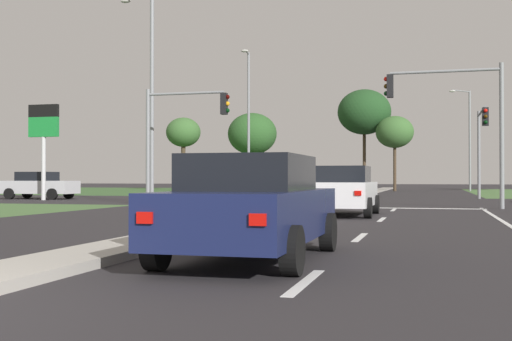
{
  "coord_description": "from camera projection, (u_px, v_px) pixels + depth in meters",
  "views": [
    {
      "loc": [
        4.94,
        -4.11,
        1.22
      ],
      "look_at": [
        -4.48,
        30.79,
        1.64
      ],
      "focal_mm": 45.95,
      "sensor_mm": 36.0,
      "label": 1
    }
  ],
  "objects": [
    {
      "name": "treeline_second",
      "position": [
        252.0,
        134.0,
        62.2
      ],
      "size": [
        4.66,
        4.66,
        7.41
      ],
      "color": "#423323",
      "rests_on": "ground"
    },
    {
      "name": "car_silver_fifth",
      "position": [
        39.0,
        185.0,
        38.15
      ],
      "size": [
        4.41,
        1.94,
        1.59
      ],
      "rotation": [
        0.0,
        0.0,
        -1.57
      ],
      "color": "#B7B7BC",
      "rests_on": "ground"
    },
    {
      "name": "car_navy_seventh",
      "position": [
        252.0,
        207.0,
        9.76
      ],
      "size": [
        2.05,
        4.57,
        1.56
      ],
      "color": "#161E47",
      "rests_on": "ground"
    },
    {
      "name": "crosswalk_bar_fourth",
      "position": [
        254.0,
        205.0,
        29.96
      ],
      "size": [
        0.7,
        2.8,
        0.01
      ],
      "primitive_type": "cube",
      "color": "silver",
      "rests_on": "ground"
    },
    {
      "name": "crosswalk_bar_seventh",
      "position": [
        329.0,
        205.0,
        29.06
      ],
      "size": [
        0.7,
        2.8,
        0.01
      ],
      "primitive_type": "cube",
      "color": "silver",
      "rests_on": "ground"
    },
    {
      "name": "crosswalk_bar_fifth",
      "position": [
        279.0,
        205.0,
        29.66
      ],
      "size": [
        0.7,
        2.8,
        0.01
      ],
      "primitive_type": "cube",
      "color": "silver",
      "rests_on": "ground"
    },
    {
      "name": "stop_bar_near",
      "position": [
        403.0,
        208.0,
        26.46
      ],
      "size": [
        6.4,
        0.5,
        0.01
      ],
      "primitive_type": "cube",
      "color": "silver",
      "rests_on": "ground"
    },
    {
      "name": "street_lamp_second",
      "position": [
        149.0,
        84.0,
        32.25
      ],
      "size": [
        2.37,
        1.4,
        10.58
      ],
      "color": "gray",
      "rests_on": "ground"
    },
    {
      "name": "pedestrian_at_median",
      "position": [
        357.0,
        177.0,
        44.6
      ],
      "size": [
        0.34,
        0.34,
        1.85
      ],
      "rotation": [
        0.0,
        0.0,
        1.39
      ],
      "color": "#232833",
      "rests_on": "median_island_far"
    },
    {
      "name": "traffic_signal_near_right",
      "position": [
        458.0,
        109.0,
        26.33
      ],
      "size": [
        4.69,
        0.32,
        5.8
      ],
      "color": "gray",
      "rests_on": "ground"
    },
    {
      "name": "traffic_signal_near_left",
      "position": [
        178.0,
        125.0,
        29.48
      ],
      "size": [
        4.0,
        0.32,
        5.28
      ],
      "color": "gray",
      "rests_on": "ground"
    },
    {
      "name": "ground_plane",
      "position": [
        335.0,
        201.0,
        34.21
      ],
      "size": [
        200.0,
        200.0,
        0.0
      ],
      "primitive_type": "plane",
      "color": "#282628"
    },
    {
      "name": "crosswalk_bar_third",
      "position": [
        230.0,
        204.0,
        30.25
      ],
      "size": [
        0.7,
        2.8,
        0.01
      ],
      "primitive_type": "cube",
      "color": "silver",
      "rests_on": "ground"
    },
    {
      "name": "treeline_near",
      "position": [
        183.0,
        133.0,
        69.02
      ],
      "size": [
        3.64,
        3.64,
        7.61
      ],
      "color": "#423323",
      "rests_on": "ground"
    },
    {
      "name": "street_lamp_fourth",
      "position": [
        468.0,
        135.0,
        61.33
      ],
      "size": [
        1.99,
        1.97,
        9.44
      ],
      "color": "gray",
      "rests_on": "ground"
    },
    {
      "name": "traffic_signal_far_right",
      "position": [
        481.0,
        135.0,
        36.7
      ],
      "size": [
        0.32,
        5.28,
        5.18
      ],
      "color": "gray",
      "rests_on": "ground"
    },
    {
      "name": "crosswalk_bar_near",
      "position": [
        184.0,
        204.0,
        30.85
      ],
      "size": [
        0.7,
        2.8,
        0.01
      ],
      "primitive_type": "cube",
      "color": "silver",
      "rests_on": "ground"
    },
    {
      "name": "grass_verge_far_left",
      "position": [
        113.0,
        190.0,
        64.5
      ],
      "size": [
        35.0,
        35.0,
        0.01
      ],
      "primitive_type": "cube",
      "color": "#385B2D",
      "rests_on": "ground"
    },
    {
      "name": "car_white_near",
      "position": [
        344.0,
        190.0,
        21.35
      ],
      "size": [
        2.02,
        4.35,
        1.61
      ],
      "color": "silver",
      "rests_on": "ground"
    },
    {
      "name": "median_island_near",
      "position": [
        222.0,
        226.0,
        15.87
      ],
      "size": [
        1.2,
        22.0,
        0.14
      ],
      "primitive_type": "cube",
      "color": "#ADA89E",
      "rests_on": "ground"
    },
    {
      "name": "fuel_price_totem",
      "position": [
        44.0,
        131.0,
        36.36
      ],
      "size": [
        1.8,
        0.24,
        5.31
      ],
      "color": "silver",
      "rests_on": "ground"
    },
    {
      "name": "treeline_third",
      "position": [
        364.0,
        112.0,
        63.28
      ],
      "size": [
        5.14,
        5.14,
        9.8
      ],
      "color": "#423323",
      "rests_on": "ground"
    },
    {
      "name": "crosswalk_bar_second",
      "position": [
        207.0,
        204.0,
        30.55
      ],
      "size": [
        0.7,
        2.8,
        0.01
      ],
      "primitive_type": "cube",
      "color": "silver",
      "rests_on": "ground"
    },
    {
      "name": "lane_dash_near",
      "position": [
        305.0,
        282.0,
        7.65
      ],
      "size": [
        0.14,
        2.0,
        0.01
      ],
      "primitive_type": "cube",
      "color": "silver",
      "rests_on": "ground"
    },
    {
      "name": "crosswalk_bar_sixth",
      "position": [
        304.0,
        205.0,
        29.36
      ],
      "size": [
        0.7,
        2.8,
        0.01
      ],
      "primitive_type": "cube",
      "color": "silver",
      "rests_on": "ground"
    },
    {
      "name": "lane_dash_third",
      "position": [
        382.0,
        219.0,
        19.23
      ],
      "size": [
        0.14,
        2.0,
        0.01
      ],
      "primitive_type": "cube",
      "color": "silver",
      "rests_on": "ground"
    },
    {
      "name": "lane_dash_second",
      "position": [
        360.0,
        237.0,
        13.44
      ],
      "size": [
        0.14,
        2.0,
        0.01
      ],
      "primitive_type": "cube",
      "color": "silver",
      "rests_on": "ground"
    },
    {
      "name": "lane_dash_fourth",
      "position": [
        393.0,
        210.0,
        25.03
      ],
      "size": [
        0.14,
        2.0,
        0.01
      ],
      "primitive_type": "cube",
      "color": "silver",
      "rests_on": "ground"
    },
    {
      "name": "car_beige_fourth",
      "position": [
        299.0,
        186.0,
        34.67
      ],
      "size": [
        4.33,
        2.02,
        1.6
      ],
      "rotation": [
        0.0,
        0.0,
        -1.57
      ],
      "color": "#BCAD8E",
      "rests_on": "ground"
    },
    {
      "name": "treeline_fourth",
      "position": [
        395.0,
        132.0,
        61.11
      ],
      "size": [
        3.52,
        3.52,
        7.03
      ],
      "color": "#423323",
      "rests_on": "ground"
    },
    {
      "name": "car_grey_third",
      "position": [
        326.0,
        184.0,
        46.69
      ],
      "size": [
        1.97,
        4.18,
        1.5
      ],
      "rotation": [
        0.0,
        0.0,
        3.14
      ],
      "color": "slate",
      "rests_on": "ground"
    },
    {
      "name": "median_island_far",
      "position": [
        375.0,
        191.0,
        58.34
      ],
      "size": [
        1.2,
        36.0,
        0.14
      ],
      "primitive_type": "cube",
      "color": "gray",
      "rests_on": "ground"
    },
    {
      "name": "street_lamp_third",
      "position": [
        248.0,
        116.0,
        48.84
      ],
      "size": [
        0.56,
        1.93,
        10.64
      ],
      "color": "gray",
      "rests_on": "ground"
    }
  ]
}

